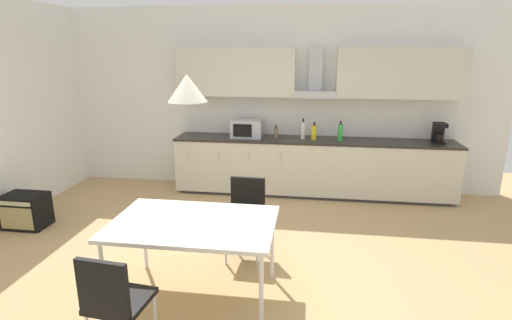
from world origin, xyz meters
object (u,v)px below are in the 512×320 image
Objects in this scene: pendant_lamp at (187,88)px; bottle_yellow at (314,132)px; bottle_white at (303,130)px; dining_table at (193,226)px; bottle_green at (340,132)px; bottle_brown at (276,133)px; chair_far_right at (246,210)px; chair_near_left at (113,297)px; microwave at (247,128)px; coffee_maker at (439,133)px; guitar_amp at (26,211)px.

bottle_yellow is at bearing 70.45° from pendant_lamp.
bottle_white is 3.09m from dining_table.
bottle_green is 0.94× the size of pendant_lamp.
bottle_brown is 0.58m from bottle_yellow.
chair_far_right is 2.72× the size of pendant_lamp.
chair_near_left is 1.66m from pendant_lamp.
bottle_green is at bearing -0.66° from bottle_yellow.
microwave reaches higher than dining_table.
microwave is at bearing -179.47° from coffee_maker.
bottle_brown is 3.89m from chair_near_left.
coffee_maker is 1.43m from bottle_green.
bottle_green is 0.56m from bottle_white.
bottle_yellow is 0.31× the size of chair_far_right.
pendant_lamp is (-1.43, -2.91, 0.90)m from bottle_green.
chair_far_right is at bearing -118.15° from bottle_green.
chair_near_left is at bearing -107.49° from bottle_white.
chair_far_right is 2.96m from guitar_amp.
chair_far_right is (-1.10, -2.05, -0.48)m from bottle_green.
bottle_brown is 0.14× the size of dining_table.
coffee_maker is 0.58× the size of guitar_amp.
microwave is 0.92× the size of guitar_amp.
bottle_yellow is 2.23m from chair_far_right.
bottle_green is at bearing 23.43° from guitar_amp.
bottle_yellow is at bearing 25.71° from guitar_amp.
bottle_yellow is at bearing -1.34° from microwave.
bottle_white is 3.98m from guitar_amp.
bottle_white reaches higher than dining_table.
microwave is at bearing -179.13° from bottle_white.
bottle_white is at bearing 27.29° from guitar_amp.
coffee_maker is (2.86, 0.03, 0.01)m from microwave.
chair_near_left is (-1.20, -3.80, -0.49)m from bottle_white.
chair_near_left and chair_far_right have the same top height.
bottle_brown is at bearing -179.33° from coffee_maker.
chair_near_left is 2.72× the size of pendant_lamp.
chair_near_left is (-1.37, -3.76, -0.47)m from bottle_yellow.
bottle_white is 4.02m from chair_near_left.
guitar_amp is (-2.59, -1.77, -0.81)m from microwave.
chair_far_right is (0.34, -2.08, -0.49)m from microwave.
microwave reaches higher than bottle_yellow.
microwave is 2.95m from dining_table.
microwave is 1.04m from bottle_yellow.
pendant_lamp reaches higher than bottle_brown.
chair_near_left is at bearing -129.87° from coffee_maker.
dining_table is 1.66× the size of chair_near_left.
coffee_maker is at bearing 0.38° from bottle_white.
bottle_yellow reaches higher than dining_table.
microwave is at bearing 34.41° from guitar_amp.
dining_table is (-1.03, -2.91, -0.29)m from bottle_yellow.
pendant_lamp reaches higher than guitar_amp.
chair_near_left is at bearing -94.88° from microwave.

